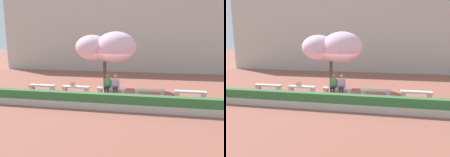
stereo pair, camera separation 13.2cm
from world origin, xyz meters
TOP-DOWN VIEW (x-y plane):
  - ground_plane at (0.00, 0.00)m, footprint 100.00×100.00m
  - building_facade at (0.00, 11.35)m, footprint 28.00×4.00m
  - stone_bench_west_end at (-4.74, 0.00)m, footprint 1.82×0.42m
  - stone_bench_near_west at (-2.37, 0.00)m, footprint 1.82×0.42m
  - stone_bench_center at (0.00, 0.00)m, footprint 1.82×0.42m
  - stone_bench_near_east at (2.37, 0.00)m, footprint 1.82×0.42m
  - stone_bench_east_end at (4.74, 0.00)m, footprint 1.82×0.42m
  - person_seated_left at (-0.25, -0.05)m, footprint 0.51×0.68m
  - person_seated_right at (0.26, -0.05)m, footprint 0.51×0.71m
  - handbag at (-2.60, 0.02)m, footprint 0.30×0.15m
  - cherry_tree_main at (-0.75, 1.95)m, footprint 4.28×2.79m
  - planter_hedge_foreground at (0.00, -2.85)m, footprint 15.01×0.50m

SIDE VIEW (x-z plane):
  - ground_plane at x=0.00m, z-range 0.00..0.00m
  - stone_bench_west_end at x=-4.74m, z-range 0.08..0.53m
  - stone_bench_near_west at x=-2.37m, z-range 0.08..0.53m
  - stone_bench_center at x=0.00m, z-range 0.08..0.53m
  - stone_bench_near_east at x=2.37m, z-range 0.08..0.53m
  - stone_bench_east_end at x=4.74m, z-range 0.08..0.53m
  - planter_hedge_foreground at x=0.00m, z-range -0.01..0.79m
  - handbag at x=-2.60m, z-range 0.41..0.75m
  - person_seated_left at x=-0.25m, z-range 0.05..1.34m
  - person_seated_right at x=0.26m, z-range 0.05..1.34m
  - cherry_tree_main at x=-0.75m, z-range 0.89..4.85m
  - building_facade at x=0.00m, z-range 0.00..7.91m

